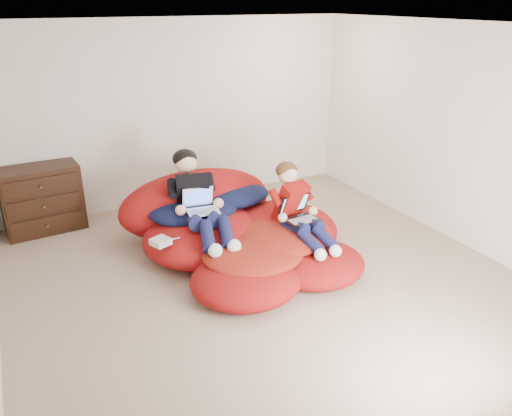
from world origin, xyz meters
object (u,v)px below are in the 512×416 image
Objects in this scene: beanbag_pile at (236,231)px; laptop_white at (201,205)px; laptop_black at (299,213)px; younger_boy at (297,205)px; older_boy at (197,196)px; dresser at (42,199)px.

laptop_white reaches higher than beanbag_pile.
laptop_black is at bearing -29.36° from laptop_white.
younger_boy is at bearing 90.00° from laptop_black.
beanbag_pile is 0.61m from older_boy.
dresser is at bearing 135.78° from older_boy.
older_boy reaches higher than laptop_black.
laptop_white is 1.07m from laptop_black.
older_boy is at bearing -44.22° from dresser.
older_boy is 1.11m from younger_boy.
dresser is at bearing 139.66° from younger_boy.
laptop_white is 0.97× the size of laptop_black.
beanbag_pile is 6.67× the size of laptop_white.
laptop_black is at bearing -40.76° from dresser.
older_boy is (-0.38, 0.17, 0.44)m from beanbag_pile.
beanbag_pile is (1.89, -1.63, -0.15)m from dresser.
laptop_white is at bearing 150.64° from laptop_black.
laptop_black is at bearing -90.00° from younger_boy.
beanbag_pile is at bearing -40.83° from dresser.
beanbag_pile is at bearing 141.43° from younger_boy.
laptop_black is (2.43, -2.10, 0.15)m from dresser.
beanbag_pile is at bearing -23.57° from older_boy.
dresser is at bearing 139.17° from beanbag_pile.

